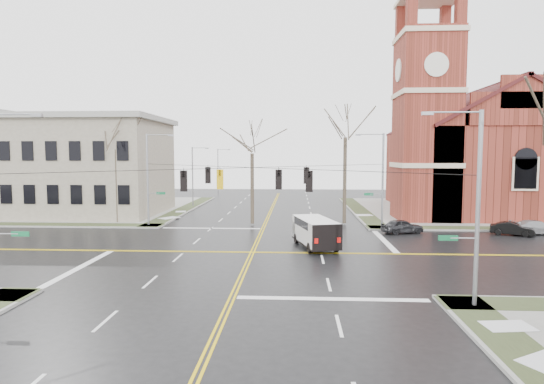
{
  "coord_description": "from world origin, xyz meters",
  "views": [
    {
      "loc": [
        3.17,
        -32.6,
        7.16
      ],
      "look_at": [
        1.12,
        6.0,
        3.93
      ],
      "focal_mm": 30.0,
      "sensor_mm": 36.0,
      "label": 1
    }
  ],
  "objects_px": {
    "signal_pole_ne": "(381,177)",
    "tree_ne": "(345,132)",
    "signal_pole_nw": "(149,177)",
    "streetlight_north_a": "(194,174)",
    "tree_nw_near": "(252,149)",
    "streetlight_north_b": "(219,169)",
    "cargo_van": "(314,230)",
    "church": "(472,144)",
    "parked_car_a": "(402,226)",
    "signal_pole_se": "(474,203)",
    "parked_car_b": "(512,229)",
    "parked_car_c": "(536,227)",
    "tree_nw_far": "(116,144)"
  },
  "relations": [
    {
      "from": "signal_pole_nw",
      "to": "streetlight_north_b",
      "type": "relative_size",
      "value": 1.12
    },
    {
      "from": "streetlight_north_b",
      "to": "tree_ne",
      "type": "xyz_separation_m",
      "value": [
        18.74,
        -34.48,
        4.94
      ]
    },
    {
      "from": "streetlight_north_a",
      "to": "cargo_van",
      "type": "relative_size",
      "value": 1.3
    },
    {
      "from": "signal_pole_se",
      "to": "parked_car_b",
      "type": "height_order",
      "value": "signal_pole_se"
    },
    {
      "from": "signal_pole_se",
      "to": "parked_car_c",
      "type": "distance_m",
      "value": 24.74
    },
    {
      "from": "streetlight_north_b",
      "to": "cargo_van",
      "type": "distance_m",
      "value": 48.33
    },
    {
      "from": "parked_car_b",
      "to": "church",
      "type": "bearing_deg",
      "value": 15.41
    },
    {
      "from": "streetlight_north_a",
      "to": "cargo_van",
      "type": "height_order",
      "value": "streetlight_north_a"
    },
    {
      "from": "streetlight_north_b",
      "to": "parked_car_c",
      "type": "xyz_separation_m",
      "value": [
        35.36,
        -39.14,
        -3.84
      ]
    },
    {
      "from": "signal_pole_nw",
      "to": "tree_ne",
      "type": "height_order",
      "value": "tree_ne"
    },
    {
      "from": "parked_car_a",
      "to": "streetlight_north_b",
      "type": "bearing_deg",
      "value": 13.05
    },
    {
      "from": "signal_pole_ne",
      "to": "signal_pole_se",
      "type": "bearing_deg",
      "value": -90.0
    },
    {
      "from": "cargo_van",
      "to": "signal_pole_se",
      "type": "bearing_deg",
      "value": -78.87
    },
    {
      "from": "signal_pole_ne",
      "to": "parked_car_c",
      "type": "height_order",
      "value": "signal_pole_ne"
    },
    {
      "from": "signal_pole_se",
      "to": "parked_car_a",
      "type": "distance_m",
      "value": 20.66
    },
    {
      "from": "signal_pole_ne",
      "to": "streetlight_north_b",
      "type": "distance_m",
      "value": 42.61
    },
    {
      "from": "streetlight_north_a",
      "to": "cargo_van",
      "type": "xyz_separation_m",
      "value": [
        15.26,
        -25.75,
        -3.16
      ]
    },
    {
      "from": "streetlight_north_a",
      "to": "parked_car_a",
      "type": "bearing_deg",
      "value": -39.53
    },
    {
      "from": "signal_pole_nw",
      "to": "parked_car_a",
      "type": "height_order",
      "value": "signal_pole_nw"
    },
    {
      "from": "streetlight_north_b",
      "to": "parked_car_a",
      "type": "height_order",
      "value": "streetlight_north_b"
    },
    {
      "from": "signal_pole_se",
      "to": "parked_car_b",
      "type": "xyz_separation_m",
      "value": [
        10.93,
        19.62,
        -4.36
      ]
    },
    {
      "from": "signal_pole_nw",
      "to": "signal_pole_se",
      "type": "relative_size",
      "value": 1.0
    },
    {
      "from": "streetlight_north_b",
      "to": "parked_car_b",
      "type": "relative_size",
      "value": 2.24
    },
    {
      "from": "tree_nw_near",
      "to": "church",
      "type": "bearing_deg",
      "value": 24.71
    },
    {
      "from": "signal_pole_se",
      "to": "tree_nw_far",
      "type": "distance_m",
      "value": 36.42
    },
    {
      "from": "streetlight_north_a",
      "to": "parked_car_c",
      "type": "relative_size",
      "value": 1.85
    },
    {
      "from": "streetlight_north_b",
      "to": "tree_nw_near",
      "type": "bearing_deg",
      "value": -75.02
    },
    {
      "from": "parked_car_a",
      "to": "tree_ne",
      "type": "relative_size",
      "value": 0.29
    },
    {
      "from": "streetlight_north_a",
      "to": "tree_nw_near",
      "type": "distance_m",
      "value": 18.15
    },
    {
      "from": "church",
      "to": "parked_car_c",
      "type": "bearing_deg",
      "value": -90.22
    },
    {
      "from": "parked_car_b",
      "to": "tree_nw_near",
      "type": "xyz_separation_m",
      "value": [
        -23.49,
        4.7,
        7.12
      ]
    },
    {
      "from": "cargo_van",
      "to": "church",
      "type": "bearing_deg",
      "value": 33.3
    },
    {
      "from": "signal_pole_se",
      "to": "tree_nw_far",
      "type": "height_order",
      "value": "tree_nw_far"
    },
    {
      "from": "cargo_van",
      "to": "tree_nw_near",
      "type": "height_order",
      "value": "tree_nw_near"
    },
    {
      "from": "parked_car_a",
      "to": "signal_pole_nw",
      "type": "bearing_deg",
      "value": 65.51
    },
    {
      "from": "parked_car_c",
      "to": "tree_nw_near",
      "type": "distance_m",
      "value": 27.18
    },
    {
      "from": "church",
      "to": "parked_car_a",
      "type": "xyz_separation_m",
      "value": [
        -11.97,
        -16.13,
        -7.79
      ]
    },
    {
      "from": "parked_car_a",
      "to": "parked_car_c",
      "type": "bearing_deg",
      "value": -106.74
    },
    {
      "from": "signal_pole_ne",
      "to": "tree_nw_near",
      "type": "distance_m",
      "value": 12.92
    },
    {
      "from": "church",
      "to": "tree_nw_near",
      "type": "bearing_deg",
      "value": -155.29
    },
    {
      "from": "tree_nw_near",
      "to": "parked_car_a",
      "type": "bearing_deg",
      "value": -16.55
    },
    {
      "from": "parked_car_a",
      "to": "tree_nw_near",
      "type": "height_order",
      "value": "tree_nw_near"
    },
    {
      "from": "signal_pole_se",
      "to": "parked_car_a",
      "type": "height_order",
      "value": "signal_pole_se"
    },
    {
      "from": "streetlight_north_b",
      "to": "cargo_van",
      "type": "bearing_deg",
      "value": -71.55
    },
    {
      "from": "parked_car_c",
      "to": "parked_car_a",
      "type": "bearing_deg",
      "value": 84.45
    },
    {
      "from": "parked_car_b",
      "to": "tree_nw_far",
      "type": "bearing_deg",
      "value": 106.32
    },
    {
      "from": "parked_car_a",
      "to": "parked_car_b",
      "type": "xyz_separation_m",
      "value": [
        9.45,
        -0.53,
        -0.06
      ]
    },
    {
      "from": "church",
      "to": "signal_pole_ne",
      "type": "relative_size",
      "value": 3.06
    },
    {
      "from": "signal_pole_ne",
      "to": "tree_ne",
      "type": "height_order",
      "value": "tree_ne"
    },
    {
      "from": "cargo_van",
      "to": "parked_car_a",
      "type": "distance_m",
      "value": 10.41
    }
  ]
}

